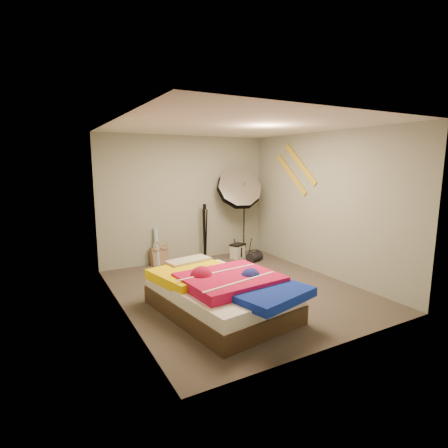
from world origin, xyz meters
TOP-DOWN VIEW (x-y plane):
  - floor at (0.00, 0.00)m, footprint 4.00×4.00m
  - ceiling at (0.00, 0.00)m, footprint 4.00×4.00m
  - wall_back at (0.00, 2.00)m, footprint 3.50×0.00m
  - wall_front at (0.00, -2.00)m, footprint 3.50×0.00m
  - wall_left at (-1.75, 0.00)m, footprint 0.00×4.00m
  - wall_right at (1.75, 0.00)m, footprint 0.00×4.00m
  - tote_bag at (-0.63, 1.90)m, footprint 0.38×0.24m
  - wrapping_roll at (-0.68, 1.90)m, footprint 0.09×0.21m
  - camera_case at (0.97, 1.58)m, footprint 0.33×0.29m
  - duffel_bag at (1.13, 1.19)m, footprint 0.37×0.30m
  - wall_stripe_upper at (1.73, 0.60)m, footprint 0.02×0.91m
  - wall_stripe_lower at (1.73, 0.85)m, footprint 0.02×0.91m
  - bed at (-0.62, -0.62)m, footprint 1.64×2.17m
  - photo_umbrella at (1.04, 1.69)m, footprint 1.25×0.99m
  - camera_tripod at (0.32, 1.82)m, footprint 0.08×0.08m

SIDE VIEW (x-z plane):
  - floor at x=0.00m, z-range 0.00..0.00m
  - duffel_bag at x=1.13m, z-range 0.00..0.20m
  - camera_case at x=0.97m, z-range 0.00..0.28m
  - tote_bag at x=-0.63m, z-range -0.01..0.36m
  - bed at x=-0.62m, z-range 0.00..0.55m
  - wrapping_roll at x=-0.68m, z-range 0.00..0.73m
  - camera_tripod at x=0.32m, z-range 0.08..1.24m
  - wall_back at x=0.00m, z-range -0.50..3.00m
  - wall_front at x=0.00m, z-range -0.50..3.00m
  - wall_left at x=-1.75m, z-range -0.75..3.25m
  - wall_right at x=1.75m, z-range -0.75..3.25m
  - photo_umbrella at x=1.04m, z-range 0.43..2.41m
  - wall_stripe_lower at x=1.73m, z-range 1.36..2.14m
  - wall_stripe_upper at x=1.73m, z-range 1.56..2.34m
  - ceiling at x=0.00m, z-range 2.50..2.50m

